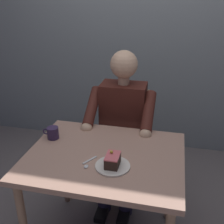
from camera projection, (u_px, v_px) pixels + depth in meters
name	position (u px, v px, depth m)	size (l,w,h in m)	color
cafe_rear_panel	(142.00, 11.00, 2.82)	(6.40, 0.12, 3.00)	gray
dining_table	(105.00, 166.00, 1.78)	(0.98, 0.78, 0.75)	tan
chair	(125.00, 136.00, 2.47)	(0.42, 0.42, 0.91)	tan
seated_person	(121.00, 127.00, 2.25)	(0.53, 0.58, 1.28)	#4B1F18
dessert_plate	(113.00, 166.00, 1.62)	(0.21, 0.21, 0.01)	silver
cake_slice	(113.00, 160.00, 1.60)	(0.08, 0.12, 0.09)	#32211A
coffee_cup	(53.00, 133.00, 1.91)	(0.12, 0.08, 0.08)	#342548
dessert_spoon	(88.00, 163.00, 1.64)	(0.07, 0.14, 0.01)	silver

